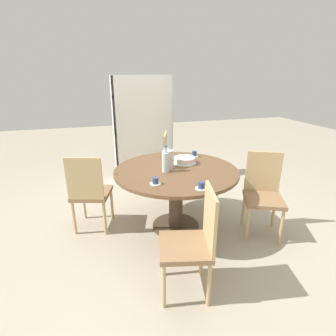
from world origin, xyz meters
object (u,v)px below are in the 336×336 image
object	(u,v)px
chair_b	(174,162)
cake_main	(185,160)
water_bottle	(165,161)
cup_b	(194,154)
chair_a	(263,192)
coffee_pot	(168,158)
cup_a	(155,181)
chair_d	(193,240)
cup_c	(201,186)
bookshelf	(144,131)
chair_c	(90,191)

from	to	relation	value
chair_b	cake_main	world-z (taller)	chair_b
water_bottle	cup_b	size ratio (longest dim) A/B	2.61
chair_a	chair_b	xyz separation A→B (m)	(-0.67, 1.32, 0.00)
coffee_pot	cup_b	bearing A→B (deg)	36.03
cup_a	chair_b	bearing A→B (deg)	65.48
chair_d	cup_a	world-z (taller)	chair_d
water_bottle	cake_main	xyz separation A→B (m)	(0.30, 0.21, -0.08)
chair_b	cup_c	distance (m)	1.59
chair_a	water_bottle	size ratio (longest dim) A/B	3.20
water_bottle	cup_a	bearing A→B (deg)	-121.57
cup_a	cup_b	xyz separation A→B (m)	(0.71, 0.76, 0.00)
bookshelf	cup_a	distance (m)	2.04
cup_a	chair_a	bearing A→B (deg)	-0.29
water_bottle	chair_c	bearing A→B (deg)	161.99
chair_d	water_bottle	distance (m)	1.03
chair_a	water_bottle	world-z (taller)	water_bottle
bookshelf	cup_b	bearing A→B (deg)	108.80
cake_main	water_bottle	bearing A→B (deg)	-144.60
chair_d	cake_main	size ratio (longest dim) A/B	3.38
cake_main	cup_a	size ratio (longest dim) A/B	2.46
chair_a	cup_a	distance (m)	1.30
water_bottle	cake_main	size ratio (longest dim) A/B	1.06
cup_a	chair_d	bearing A→B (deg)	-76.17
chair_b	cup_b	distance (m)	0.64
chair_c	cup_b	bearing A→B (deg)	-155.38
chair_b	chair_c	size ratio (longest dim) A/B	1.00
chair_a	water_bottle	xyz separation A→B (m)	(-1.08, 0.32, 0.38)
chair_c	cake_main	bearing A→B (deg)	-165.59
chair_a	bookshelf	bearing A→B (deg)	140.49
bookshelf	chair_b	bearing A→B (deg)	114.55
chair_b	cake_main	xyz separation A→B (m)	(-0.11, -0.79, 0.29)
coffee_pot	cake_main	distance (m)	0.26
cup_c	bookshelf	bearing A→B (deg)	92.88
cake_main	cup_b	bearing A→B (deg)	46.93
chair_a	cup_c	size ratio (longest dim) A/B	8.34
chair_d	water_bottle	xyz separation A→B (m)	(0.03, 0.95, 0.38)
bookshelf	water_bottle	xyz separation A→B (m)	(-0.09, -1.71, 0.02)
chair_d	cup_a	size ratio (longest dim) A/B	8.34
chair_a	coffee_pot	bearing A→B (deg)	-178.79
cup_a	cup_c	world-z (taller)	same
cup_b	cake_main	bearing A→B (deg)	-133.07
chair_a	cup_a	bearing A→B (deg)	-155.85
bookshelf	cup_c	size ratio (longest dim) A/B	15.47
coffee_pot	cup_a	distance (m)	0.51
cup_a	cake_main	bearing A→B (deg)	46.81
bookshelf	cake_main	size ratio (longest dim) A/B	6.28
chair_d	cup_a	distance (m)	0.72
cup_a	cup_c	size ratio (longest dim) A/B	1.00
water_bottle	cup_a	xyz separation A→B (m)	(-0.19, -0.31, -0.09)
chair_a	chair_d	size ratio (longest dim) A/B	1.00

